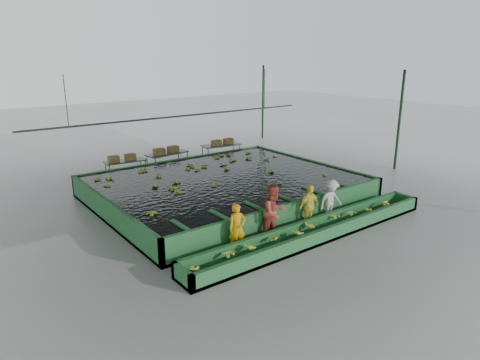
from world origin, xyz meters
TOP-DOWN VIEW (x-y plane):
  - ground at (0.00, 0.00)m, footprint 80.00×80.00m
  - shed_roof at (0.00, 0.00)m, footprint 20.00×22.00m
  - shed_posts at (0.00, 0.00)m, footprint 20.00×22.00m
  - flotation_tank at (0.00, 1.50)m, footprint 10.00×8.00m
  - tank_water at (0.00, 1.50)m, footprint 9.70×7.70m
  - sorting_trough at (0.00, -3.60)m, footprint 10.00×1.00m
  - cableway_rail at (0.00, 5.00)m, footprint 0.08×0.08m
  - rail_hanger_left at (-5.00, 5.00)m, footprint 0.04×0.04m
  - rail_hanger_right at (5.00, 5.00)m, footprint 0.04×0.04m
  - worker_a at (-2.60, -2.80)m, footprint 0.61×0.47m
  - worker_b at (-1.14, -2.80)m, footprint 0.91×0.72m
  - worker_c at (0.45, -2.80)m, footprint 0.90×0.40m
  - worker_d at (1.55, -2.80)m, footprint 1.02×0.64m
  - packing_table_left at (-2.11, 6.77)m, footprint 1.97×0.93m
  - packing_table_mid at (0.05, 6.63)m, footprint 2.23×1.13m
  - packing_table_right at (3.36, 6.67)m, footprint 2.23×1.13m
  - box_stack_left at (-2.26, 6.78)m, footprint 1.32×0.48m
  - box_stack_mid at (-0.04, 6.55)m, footprint 1.41×0.57m
  - box_stack_right at (3.43, 6.63)m, footprint 1.34×0.40m
  - floating_bananas at (0.00, 2.30)m, footprint 8.18×5.57m
  - trough_bananas at (0.00, -3.60)m, footprint 8.79×0.59m

SIDE VIEW (x-z plane):
  - ground at x=0.00m, z-range 0.00..0.00m
  - sorting_trough at x=0.00m, z-range 0.00..0.50m
  - trough_bananas at x=0.00m, z-range 0.34..0.46m
  - packing_table_left at x=-2.11m, z-range 0.00..0.87m
  - flotation_tank at x=0.00m, z-range 0.00..0.90m
  - packing_table_right at x=3.36m, z-range 0.00..0.97m
  - packing_table_mid at x=0.05m, z-range 0.00..0.97m
  - worker_a at x=-2.60m, z-range 0.00..1.50m
  - worker_d at x=1.55m, z-range 0.00..1.51m
  - worker_c at x=0.45m, z-range 0.00..1.51m
  - tank_water at x=0.00m, z-range 0.85..0.85m
  - floating_bananas at x=0.00m, z-range 0.79..0.91m
  - box_stack_left at x=-2.26m, z-range 0.73..1.01m
  - worker_b at x=-1.14m, z-range 0.00..1.83m
  - box_stack_right at x=3.43m, z-range 0.83..1.12m
  - box_stack_mid at x=-0.04m, z-range 0.83..1.12m
  - shed_posts at x=0.00m, z-range 0.00..5.00m
  - cableway_rail at x=0.00m, z-range -4.00..10.00m
  - rail_hanger_left at x=-5.00m, z-range 3.00..5.00m
  - rail_hanger_right at x=5.00m, z-range 3.00..5.00m
  - shed_roof at x=0.00m, z-range 4.98..5.02m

